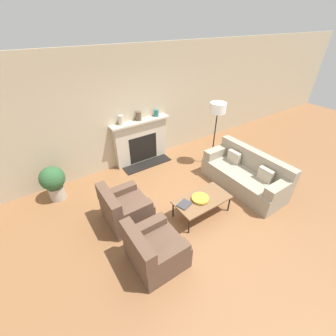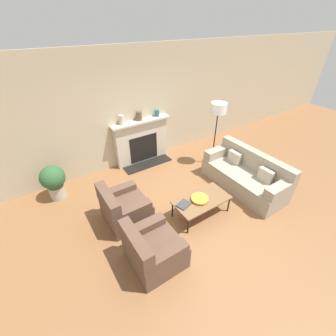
% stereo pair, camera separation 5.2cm
% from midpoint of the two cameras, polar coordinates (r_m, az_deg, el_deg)
% --- Properties ---
extents(ground_plane, '(18.00, 18.00, 0.00)m').
position_cam_midpoint_polar(ground_plane, '(4.81, 5.78, -10.59)').
color(ground_plane, brown).
extents(wall_back, '(18.00, 0.06, 2.90)m').
position_cam_midpoint_polar(wall_back, '(5.85, -9.25, 14.50)').
color(wall_back, '#BCAD8E').
rests_on(wall_back, ground_plane).
extents(fireplace, '(1.60, 0.59, 1.18)m').
position_cam_midpoint_polar(fireplace, '(6.12, -7.00, 6.64)').
color(fireplace, beige).
rests_on(fireplace, ground_plane).
extents(couch, '(0.83, 1.96, 0.86)m').
position_cam_midpoint_polar(couch, '(5.50, 18.71, -1.63)').
color(couch, '#9E937F').
rests_on(couch, ground_plane).
extents(armchair_near, '(0.80, 0.83, 0.81)m').
position_cam_midpoint_polar(armchair_near, '(3.79, -3.90, -19.96)').
color(armchair_near, brown).
rests_on(armchair_near, ground_plane).
extents(armchair_far, '(0.80, 0.83, 0.81)m').
position_cam_midpoint_polar(armchair_far, '(4.46, -11.26, -10.13)').
color(armchair_far, brown).
rests_on(armchair_far, ground_plane).
extents(coffee_table, '(1.12, 0.59, 0.39)m').
position_cam_midpoint_polar(coffee_table, '(4.52, 8.35, -8.05)').
color(coffee_table, brown).
rests_on(coffee_table, ground_plane).
extents(bowl, '(0.34, 0.34, 0.06)m').
position_cam_midpoint_polar(bowl, '(4.46, 7.87, -7.64)').
color(bowl, gold).
rests_on(bowl, coffee_table).
extents(book, '(0.30, 0.26, 0.02)m').
position_cam_midpoint_polar(book, '(4.33, 3.83, -9.19)').
color(book, '#38383D').
rests_on(book, coffee_table).
extents(floor_lamp, '(0.40, 0.40, 1.67)m').
position_cam_midpoint_polar(floor_lamp, '(5.76, 12.10, 13.04)').
color(floor_lamp, black).
rests_on(floor_lamp, ground_plane).
extents(mantel_vase_left, '(0.12, 0.12, 0.23)m').
position_cam_midpoint_polar(mantel_vase_left, '(5.65, -12.09, 11.82)').
color(mantel_vase_left, beige).
rests_on(mantel_vase_left, fireplace).
extents(mantel_vase_center_left, '(0.14, 0.14, 0.23)m').
position_cam_midpoint_polar(mantel_vase_center_left, '(5.83, -7.74, 12.93)').
color(mantel_vase_center_left, brown).
rests_on(mantel_vase_center_left, fireplace).
extents(mantel_vase_center_right, '(0.12, 0.12, 0.17)m').
position_cam_midpoint_polar(mantel_vase_center_right, '(6.07, -3.23, 13.75)').
color(mantel_vase_center_right, '#28666B').
rests_on(mantel_vase_center_right, fireplace).
extents(potted_plant, '(0.51, 0.51, 0.80)m').
position_cam_midpoint_polar(potted_plant, '(5.38, -27.40, -2.97)').
color(potted_plant, '#B2A899').
rests_on(potted_plant, ground_plane).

